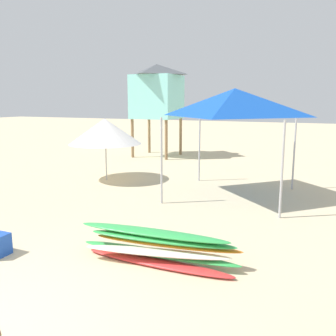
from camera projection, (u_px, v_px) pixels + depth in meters
The scene contains 4 objects.
surfboard_pile at pixel (158, 247), 5.33m from camera, with size 2.55×0.80×0.48m.
popup_canopy at pixel (235, 102), 8.72m from camera, with size 2.72×2.72×2.66m.
lifeguard_tower at pixel (157, 91), 15.27m from camera, with size 1.98×1.98×3.87m.
beach_umbrella_left at pixel (105, 131), 10.74m from camera, with size 2.16×2.16×1.85m.
Camera 1 is at (3.34, -1.94, 2.36)m, focal length 38.69 mm.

